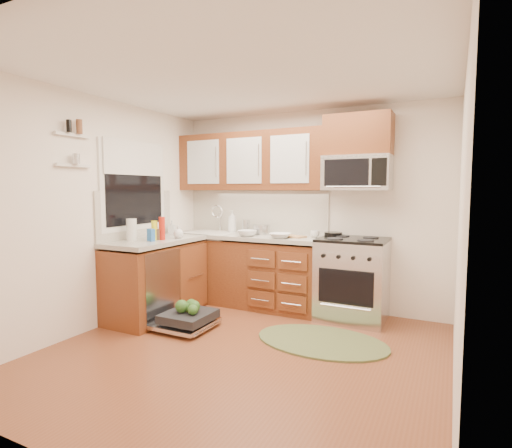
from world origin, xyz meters
The scene contains 38 objects.
floor centered at (0.00, 0.00, 0.00)m, with size 3.50×3.50×0.00m, color brown.
ceiling centered at (0.00, 0.00, 2.50)m, with size 3.50×3.50×0.00m, color white.
wall_back centered at (0.00, 1.75, 1.25)m, with size 3.50×0.04×2.50m, color white.
wall_front centered at (0.00, -1.75, 1.25)m, with size 3.50×0.04×2.50m, color white.
wall_left centered at (-1.75, 0.00, 1.25)m, with size 0.04×3.50×2.50m, color white.
wall_right centered at (1.75, 0.00, 1.25)m, with size 0.04×3.50×2.50m, color white.
base_cabinet_back centered at (-0.73, 1.45, 0.42)m, with size 2.05×0.60×0.85m, color #5B2514.
base_cabinet_left centered at (-1.45, 0.52, 0.42)m, with size 0.60×1.25×0.85m, color #5B2514.
countertop_back centered at (-0.72, 1.44, 0.90)m, with size 2.07×0.64×0.05m, color #BBB8AB.
countertop_left centered at (-1.44, 0.53, 0.90)m, with size 0.64×1.27×0.05m, color #BBB8AB.
backsplash_back centered at (-0.73, 1.74, 1.21)m, with size 2.05×0.02×0.57m, color beige.
backsplash_left centered at (-1.74, 0.52, 1.21)m, with size 0.02×1.25×0.57m, color beige.
upper_cabinets centered at (-0.73, 1.57, 1.88)m, with size 2.05×0.35×0.75m, color #5B2514, non-canonical shape.
cabinet_over_mw centered at (0.68, 1.57, 2.13)m, with size 0.76×0.35×0.47m, color #5B2514.
range centered at (0.68, 1.43, 0.47)m, with size 0.76×0.64×0.95m, color silver, non-canonical shape.
microwave centered at (0.68, 1.55, 1.70)m, with size 0.76×0.38×0.40m, color silver, non-canonical shape.
sink centered at (-1.25, 1.42, 0.80)m, with size 0.62×0.50×0.26m, color white, non-canonical shape.
dishwasher centered at (-0.86, 0.30, 0.10)m, with size 0.70×0.60×0.20m, color silver, non-canonical shape.
window centered at (-1.74, 0.50, 1.55)m, with size 0.03×1.05×1.05m, color white, non-canonical shape.
window_blind centered at (-1.71, 0.50, 1.88)m, with size 0.02×0.96×0.40m, color white.
shelf_upper centered at (-1.72, -0.35, 2.05)m, with size 0.04×0.40×0.03m, color white.
shelf_lower centered at (-1.72, -0.35, 1.75)m, with size 0.04×0.40×0.03m, color white.
rug centered at (0.58, 0.58, 0.01)m, with size 1.32×0.86×0.02m, color #56663A, non-canonical shape.
skillet centered at (0.40, 1.59, 0.97)m, with size 0.22×0.22×0.04m, color black.
stock_pot centered at (-0.52, 1.50, 0.99)m, with size 0.22×0.22×0.13m, color silver.
cutting_board centered at (-0.04, 1.42, 0.93)m, with size 0.27×0.18×0.02m, color tan.
canister centered at (-0.79, 1.58, 1.01)m, with size 0.11×0.11×0.18m, color silver.
paper_towel_roll centered at (-1.60, 0.30, 1.05)m, with size 0.12×0.12×0.25m, color white.
mustard_bottle centered at (-1.40, 0.45, 1.04)m, with size 0.07×0.07×0.22m, color #F7F51B.
red_bottle centered at (-1.33, 0.50, 1.06)m, with size 0.07×0.07×0.27m, color red.
wooden_box centered at (-1.40, 0.48, 0.99)m, with size 0.12×0.09×0.12m, color brown.
blue_carton centered at (-1.36, 0.34, 1.00)m, with size 0.09×0.05×0.14m, color blue.
bowl_a centered at (-0.16, 1.25, 0.96)m, with size 0.25×0.25×0.06m, color #999999.
bowl_b centered at (-0.60, 1.25, 0.96)m, with size 0.24×0.24×0.08m, color #999999.
cup centered at (0.20, 1.49, 0.97)m, with size 0.11×0.11×0.09m, color #999999.
soap_bottle_a centered at (-1.00, 1.57, 1.08)m, with size 0.12×0.12×0.30m, color #999999.
soap_bottle_b centered at (-1.62, 1.05, 1.01)m, with size 0.08×0.08×0.18m, color #999999.
soap_bottle_c centered at (-1.25, 0.71, 1.00)m, with size 0.12×0.12×0.15m, color #999999.
Camera 1 is at (1.71, -3.14, 1.51)m, focal length 28.00 mm.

